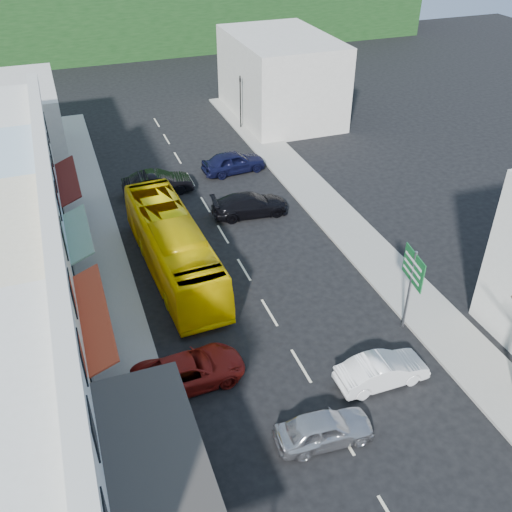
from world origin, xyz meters
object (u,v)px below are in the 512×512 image
Objects in this scene: car_silver at (324,428)px; pedestrian_left at (98,339)px; bus at (173,248)px; car_white at (382,370)px; traffic_signal at (240,103)px; car_red at (189,370)px; direction_sign at (409,291)px.

car_silver is 2.59× the size of pedestrian_left.
pedestrian_left is at bearing -134.38° from bus.
car_white is (3.69, 1.95, 0.00)m from car_silver.
car_white is 0.96× the size of traffic_signal.
pedestrian_left is 28.61m from traffic_signal.
pedestrian_left is at bearing 46.27° from car_red.
pedestrian_left is (-4.77, -5.39, -0.55)m from bus.
bus reaches higher than car_silver.
car_silver and car_red have the same top height.
bus is 7.22m from pedestrian_left.
traffic_signal is at bearing -9.32° from car_silver.
direction_sign is at bearing -50.33° from car_silver.
car_silver is 1.00× the size of car_white.
direction_sign is (9.46, -8.40, 0.66)m from bus.
direction_sign is 0.97× the size of traffic_signal.
traffic_signal reaches higher than pedestrian_left.
car_white is 1.00× the size of direction_sign.
car_white is 0.96× the size of car_red.
bus is 8.54m from car_red.
car_silver is 4.17m from car_white.
car_silver is 10.92m from pedestrian_left.
traffic_signal reaches higher than direction_sign.
bus is 13.53m from car_silver.
bus is at bearing -11.60° from car_red.
car_silver is at bearing -135.83° from pedestrian_left.
traffic_signal is at bearing -7.17° from car_white.
traffic_signal is (3.72, 30.17, 1.58)m from car_white.
car_white is at bearing -62.68° from bus.
bus is 13.05m from car_white.
direction_sign is (10.77, 0.00, 1.51)m from car_red.
pedestrian_left reaches higher than car_silver.
bus is 12.67m from direction_sign.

